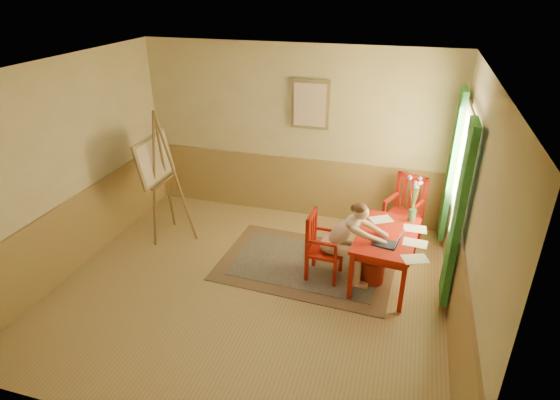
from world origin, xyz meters
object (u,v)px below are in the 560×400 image
(laptop, at_px, (389,242))
(chair_back, at_px, (404,211))
(chair_left, at_px, (321,246))
(easel, at_px, (157,164))
(table, at_px, (387,240))
(figure, at_px, (347,239))

(laptop, bearing_deg, chair_back, 83.92)
(chair_left, xyz_separation_m, easel, (-2.57, 0.41, 0.72))
(table, relative_size, figure, 1.08)
(laptop, height_order, easel, easel)
(chair_left, bearing_deg, easel, 170.88)
(table, relative_size, chair_back, 1.19)
(chair_back, xyz_separation_m, laptop, (-0.15, -1.36, 0.23))
(figure, bearing_deg, laptop, -14.65)
(table, xyz_separation_m, easel, (-3.39, 0.29, 0.55))
(table, distance_m, figure, 0.51)
(table, relative_size, laptop, 3.34)
(chair_back, bearing_deg, figure, -119.04)
(table, relative_size, chair_left, 1.36)
(chair_left, height_order, easel, easel)
(figure, bearing_deg, table, 14.88)
(easel, bearing_deg, laptop, -9.28)
(chair_back, relative_size, laptop, 2.80)
(figure, relative_size, easel, 0.59)
(chair_left, bearing_deg, chair_back, 50.25)
(table, xyz_separation_m, laptop, (0.04, -0.27, 0.13))
(chair_back, distance_m, figure, 1.40)
(laptop, bearing_deg, chair_left, 170.23)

